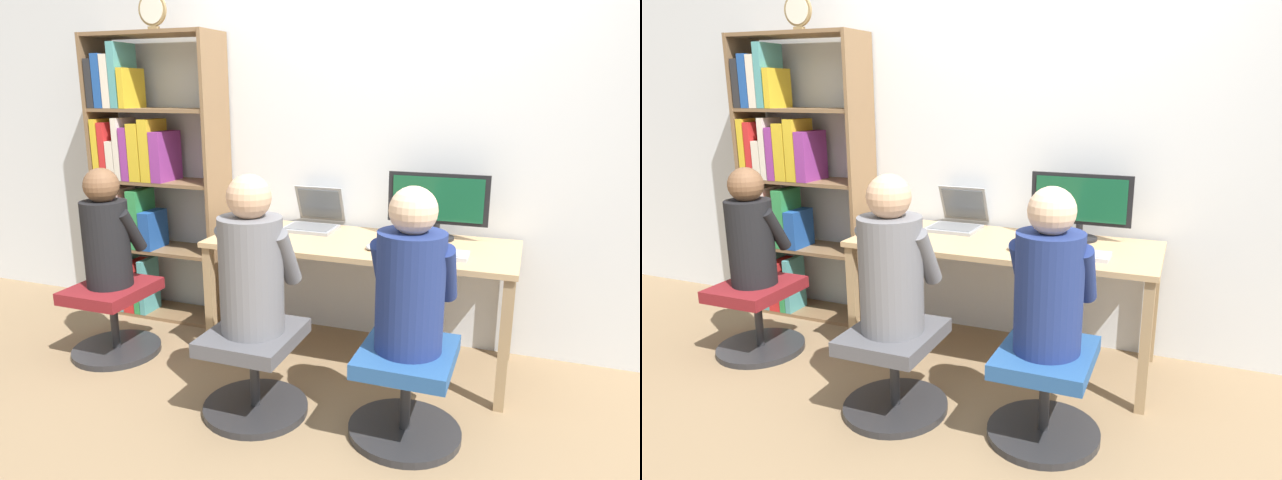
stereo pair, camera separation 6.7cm
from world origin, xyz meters
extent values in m
plane|color=#846B4C|center=(0.00, 0.00, 0.00)|extent=(14.00, 14.00, 0.00)
cube|color=silver|center=(0.00, 0.75, 1.30)|extent=(10.00, 0.05, 2.60)
cube|color=tan|center=(0.00, 0.34, 0.71)|extent=(1.71, 0.68, 0.03)
cube|color=#9C7D56|center=(-0.82, 0.04, 0.35)|extent=(0.05, 0.05, 0.69)
cube|color=#9C7D56|center=(0.82, 0.04, 0.35)|extent=(0.05, 0.05, 0.69)
cube|color=#9C7D56|center=(-0.82, 0.64, 0.35)|extent=(0.05, 0.05, 0.69)
cube|color=#9C7D56|center=(0.82, 0.64, 0.35)|extent=(0.05, 0.05, 0.69)
cylinder|color=black|center=(0.38, 0.55, 0.73)|extent=(0.21, 0.21, 0.01)
cylinder|color=black|center=(0.38, 0.55, 0.77)|extent=(0.04, 0.04, 0.08)
cube|color=black|center=(0.38, 0.55, 0.95)|extent=(0.57, 0.02, 0.29)
cube|color=#144C2D|center=(0.38, 0.54, 0.95)|extent=(0.51, 0.01, 0.25)
cube|color=gray|center=(-0.37, 0.50, 0.73)|extent=(0.31, 0.25, 0.02)
cube|color=slate|center=(-0.37, 0.50, 0.74)|extent=(0.27, 0.19, 0.00)
cube|color=gray|center=(-0.37, 0.67, 0.85)|extent=(0.31, 0.11, 0.23)
cube|color=slate|center=(-0.37, 0.66, 0.85)|extent=(0.27, 0.09, 0.19)
cube|color=#B2B2B7|center=(0.39, 0.20, 0.73)|extent=(0.43, 0.16, 0.02)
cube|color=#97979C|center=(0.39, 0.20, 0.74)|extent=(0.39, 0.13, 0.00)
ellipsoid|color=#99999E|center=(0.10, 0.21, 0.74)|extent=(0.07, 0.11, 0.03)
cylinder|color=#262628|center=(0.42, -0.34, 0.02)|extent=(0.52, 0.52, 0.04)
cylinder|color=#262628|center=(0.42, -0.34, 0.20)|extent=(0.05, 0.05, 0.33)
cube|color=#234C84|center=(0.42, -0.34, 0.40)|extent=(0.41, 0.48, 0.07)
cylinder|color=#262628|center=(-0.32, -0.39, 0.02)|extent=(0.52, 0.52, 0.04)
cylinder|color=#262628|center=(-0.32, -0.39, 0.20)|extent=(0.05, 0.05, 0.33)
cube|color=#4C4C51|center=(-0.32, -0.39, 0.40)|extent=(0.41, 0.48, 0.07)
cylinder|color=navy|center=(0.42, -0.34, 0.70)|extent=(0.30, 0.30, 0.54)
sphere|color=beige|center=(0.42, -0.34, 1.06)|extent=(0.21, 0.21, 0.21)
cylinder|color=navy|center=(0.28, -0.26, 0.78)|extent=(0.08, 0.23, 0.29)
cylinder|color=navy|center=(0.56, -0.26, 0.78)|extent=(0.08, 0.23, 0.29)
cylinder|color=slate|center=(-0.32, -0.39, 0.71)|extent=(0.30, 0.30, 0.56)
sphere|color=tan|center=(-0.32, -0.39, 1.08)|extent=(0.21, 0.21, 0.21)
cylinder|color=slate|center=(-0.46, -0.31, 0.79)|extent=(0.08, 0.23, 0.30)
cylinder|color=slate|center=(-0.17, -0.31, 0.79)|extent=(0.08, 0.23, 0.30)
cube|color=brown|center=(-1.92, 0.55, 0.95)|extent=(0.02, 0.32, 1.91)
cube|color=brown|center=(-1.03, 0.55, 0.95)|extent=(0.02, 0.32, 1.91)
cube|color=brown|center=(-1.48, 0.55, 0.01)|extent=(0.87, 0.31, 0.02)
cube|color=brown|center=(-1.48, 0.55, 0.48)|extent=(0.87, 0.31, 0.02)
cube|color=brown|center=(-1.48, 0.55, 0.95)|extent=(0.87, 0.31, 0.02)
cube|color=brown|center=(-1.48, 0.55, 1.42)|extent=(0.87, 0.31, 0.02)
cube|color=brown|center=(-1.48, 0.55, 1.89)|extent=(0.87, 0.31, 0.02)
cube|color=teal|center=(-1.86, 0.49, 0.18)|extent=(0.09, 0.19, 0.32)
cube|color=teal|center=(-1.78, 0.50, 0.22)|extent=(0.04, 0.21, 0.40)
cube|color=red|center=(-1.71, 0.51, 0.20)|extent=(0.09, 0.22, 0.35)
cube|color=#2D8C47|center=(-1.64, 0.49, 0.17)|extent=(0.04, 0.18, 0.29)
cube|color=teal|center=(-1.59, 0.49, 0.22)|extent=(0.04, 0.19, 0.39)
cube|color=orange|center=(-1.87, 0.50, 0.67)|extent=(0.06, 0.20, 0.36)
cube|color=silver|center=(-1.79, 0.51, 0.70)|extent=(0.09, 0.22, 0.40)
cube|color=red|center=(-1.71, 0.49, 0.66)|extent=(0.07, 0.18, 0.34)
cube|color=#2D8C47|center=(-1.62, 0.50, 0.70)|extent=(0.08, 0.21, 0.40)
cube|color=#1E4C9E|center=(-1.53, 0.51, 0.62)|extent=(0.08, 0.22, 0.26)
cube|color=gold|center=(-1.88, 0.53, 1.16)|extent=(0.05, 0.26, 0.40)
cube|color=red|center=(-1.82, 0.51, 1.15)|extent=(0.05, 0.23, 0.38)
cube|color=silver|center=(-1.76, 0.50, 1.09)|extent=(0.06, 0.20, 0.26)
cube|color=silver|center=(-1.71, 0.50, 1.17)|extent=(0.04, 0.20, 0.41)
cube|color=#8C338C|center=(-1.65, 0.52, 1.14)|extent=(0.06, 0.24, 0.35)
cube|color=gold|center=(-1.57, 0.49, 1.15)|extent=(0.08, 0.18, 0.37)
cube|color=gold|center=(-1.48, 0.51, 1.17)|extent=(0.07, 0.22, 0.40)
cube|color=#8C338C|center=(-1.40, 0.53, 1.13)|extent=(0.07, 0.26, 0.32)
cube|color=#262628|center=(-1.87, 0.49, 1.59)|extent=(0.05, 0.18, 0.31)
cube|color=#1E4C9E|center=(-1.81, 0.49, 1.61)|extent=(0.06, 0.19, 0.34)
cube|color=silver|center=(-1.75, 0.53, 1.60)|extent=(0.06, 0.26, 0.34)
cube|color=teal|center=(-1.68, 0.51, 1.64)|extent=(0.05, 0.23, 0.41)
cube|color=gold|center=(-1.63, 0.51, 1.56)|extent=(0.05, 0.23, 0.25)
cube|color=olive|center=(-1.38, 0.45, 1.92)|extent=(0.07, 0.03, 0.02)
cylinder|color=olive|center=(-1.38, 0.45, 2.02)|extent=(0.19, 0.02, 0.19)
cylinder|color=silver|center=(-1.38, 0.44, 2.02)|extent=(0.16, 0.00, 0.16)
cylinder|color=#262628|center=(-1.41, -0.10, 0.02)|extent=(0.52, 0.52, 0.04)
cylinder|color=#262628|center=(-1.41, -0.10, 0.20)|extent=(0.05, 0.05, 0.33)
cube|color=maroon|center=(-1.41, -0.10, 0.40)|extent=(0.41, 0.48, 0.07)
cylinder|color=black|center=(-1.41, -0.10, 0.68)|extent=(0.26, 0.26, 0.51)
sphere|color=brown|center=(-1.41, -0.10, 1.03)|extent=(0.20, 0.20, 0.20)
cylinder|color=black|center=(-1.53, -0.02, 0.76)|extent=(0.07, 0.21, 0.28)
cylinder|color=black|center=(-1.28, -0.02, 0.76)|extent=(0.07, 0.21, 0.28)
camera|label=1|loc=(0.87, -2.65, 1.54)|focal=32.00mm
camera|label=2|loc=(0.93, -2.63, 1.54)|focal=32.00mm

